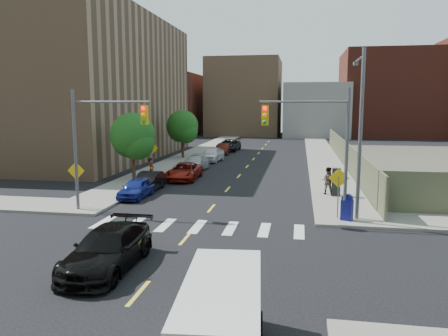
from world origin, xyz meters
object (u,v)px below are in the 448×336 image
at_px(parked_car_grey, 229,145).
at_px(parked_car_white, 212,154).
at_px(parked_car_blue, 136,188).
at_px(mailbox, 347,207).
at_px(parked_car_black, 149,181).
at_px(payphone, 336,182).
at_px(pedestrian_west, 151,170).
at_px(parked_car_maroon, 224,149).
at_px(cargo_van, 222,320).
at_px(parked_car_red, 184,171).
at_px(pedestrian_east, 328,181).
at_px(parked_car_silver, 195,163).
at_px(black_sedan, 108,249).

bearing_deg(parked_car_grey, parked_car_white, -87.76).
height_order(parked_car_blue, mailbox, mailbox).
bearing_deg(parked_car_grey, parked_car_black, -90.45).
distance_m(payphone, pedestrian_west, 14.20).
bearing_deg(pedestrian_west, parked_car_grey, -9.20).
height_order(parked_car_blue, parked_car_white, parked_car_white).
bearing_deg(pedestrian_west, parked_car_maroon, -10.07).
distance_m(parked_car_grey, payphone, 30.27).
bearing_deg(cargo_van, pedestrian_west, 107.93).
bearing_deg(cargo_van, payphone, 72.88).
xyz_separation_m(parked_car_black, parked_car_red, (1.30, 4.91, 0.02)).
distance_m(parked_car_white, cargo_van, 37.27).
distance_m(parked_car_white, payphone, 20.52).
height_order(parked_car_blue, pedestrian_east, pedestrian_east).
xyz_separation_m(parked_car_red, pedestrian_west, (-2.10, -2.06, 0.38)).
relative_size(parked_car_blue, parked_car_red, 0.76).
distance_m(parked_car_blue, cargo_van, 19.61).
height_order(parked_car_black, pedestrian_east, pedestrian_east).
bearing_deg(parked_car_silver, parked_car_grey, 92.26).
bearing_deg(cargo_van, parked_car_silver, 99.63).
height_order(parked_car_silver, pedestrian_west, pedestrian_west).
xyz_separation_m(mailbox, pedestrian_west, (-13.94, 9.28, 0.25)).
relative_size(parked_car_blue, parked_car_white, 0.83).
distance_m(parked_car_grey, pedestrian_west, 24.91).
xyz_separation_m(parked_car_black, parked_car_silver, (1.02, 9.95, 0.02)).
bearing_deg(parked_car_black, parked_car_silver, 84.87).
relative_size(parked_car_red, parked_car_white, 1.08).
height_order(parked_car_maroon, pedestrian_east, pedestrian_east).
distance_m(parked_car_blue, pedestrian_west, 5.36).
distance_m(mailbox, payphone, 6.21).
distance_m(parked_car_silver, pedestrian_east, 15.08).
height_order(parked_car_red, payphone, payphone).
relative_size(parked_car_blue, parked_car_black, 0.93).
relative_size(parked_car_silver, black_sedan, 0.90).
height_order(black_sedan, cargo_van, cargo_van).
bearing_deg(parked_car_red, parked_car_white, 88.91).
distance_m(cargo_van, pedestrian_east, 20.46).
bearing_deg(parked_car_red, parked_car_grey, 88.91).
relative_size(cargo_van, pedestrian_east, 2.60).
bearing_deg(pedestrian_east, parked_car_grey, -52.10).
bearing_deg(parked_car_silver, parked_car_white, 90.73).
height_order(parked_car_silver, black_sedan, black_sedan).
xyz_separation_m(parked_car_silver, cargo_van, (7.89, -29.85, 0.42)).
height_order(parked_car_red, mailbox, mailbox).
distance_m(black_sedan, pedestrian_west, 18.02).
height_order(parked_car_red, pedestrian_east, pedestrian_east).
bearing_deg(parked_car_maroon, black_sedan, -90.14).
height_order(parked_car_black, parked_car_silver, parked_car_silver).
xyz_separation_m(parked_car_maroon, cargo_van, (7.61, -43.76, 0.46)).
bearing_deg(parked_car_silver, parked_car_red, -83.58).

